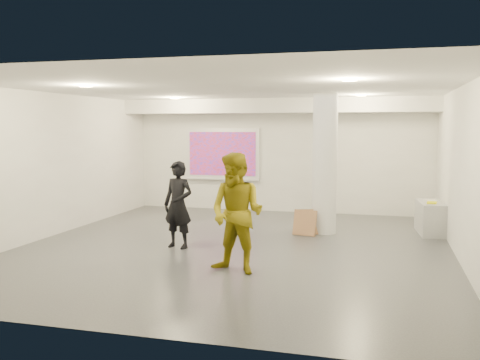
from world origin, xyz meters
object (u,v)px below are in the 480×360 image
(credenza, at_px, (430,218))
(man, at_px, (237,213))
(projection_screen, at_px, (222,155))
(column, at_px, (325,164))
(woman, at_px, (178,205))

(credenza, distance_m, man, 5.21)
(projection_screen, distance_m, credenza, 5.85)
(column, xyz_separation_m, woman, (-2.51, -2.13, -0.68))
(column, xyz_separation_m, projection_screen, (-3.10, 2.65, 0.03))
(column, relative_size, credenza, 2.54)
(credenza, distance_m, woman, 5.46)
(credenza, height_order, man, man)
(man, bearing_deg, woman, 152.59)
(credenza, relative_size, woman, 0.72)
(projection_screen, bearing_deg, man, -71.02)
(column, distance_m, credenza, 2.56)
(column, height_order, projection_screen, column)
(column, bearing_deg, projection_screen, 139.44)
(credenza, bearing_deg, projection_screen, 152.68)
(man, bearing_deg, column, 89.47)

